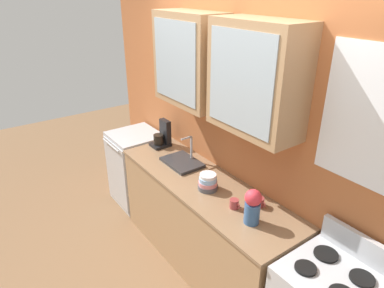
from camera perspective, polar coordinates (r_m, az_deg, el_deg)
The scene contains 10 objects.
ground_plane at distance 3.70m, azimuth 1.65°, elevation -18.67°, with size 10.00×10.00×0.00m, color brown.
back_wall_unit at distance 3.05m, azimuth 6.66°, elevation 4.98°, with size 4.24×0.43×2.75m.
counter at distance 3.39m, azimuth 1.75°, elevation -13.03°, with size 2.04×0.62×0.92m.
sink_faucet at distance 3.43m, azimuth -1.60°, elevation -2.90°, with size 0.40×0.29×0.28m.
bowl_stack at distance 3.01m, azimuth 2.65°, elevation -6.33°, with size 0.18×0.18×0.15m.
vase at distance 2.61m, azimuth 10.01°, elevation -10.07°, with size 0.13×0.13×0.28m.
cup_near_sink at distance 2.86m, azimuth 11.03°, elevation -9.42°, with size 0.12×0.09×0.08m.
cup_near_bowls at distance 2.80m, azimuth 7.04°, elevation -9.82°, with size 0.11×0.07×0.08m.
dishwasher at distance 4.37m, azimuth -9.12°, elevation -3.92°, with size 0.57×0.61×0.92m.
coffee_maker at distance 3.79m, azimuth -4.94°, elevation 1.27°, with size 0.17×0.20×0.29m.
Camera 1 is at (2.11, -1.63, 2.56)m, focal length 32.16 mm.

